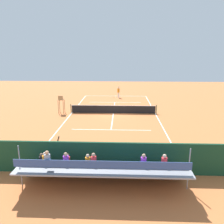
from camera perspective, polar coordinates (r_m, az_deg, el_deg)
ground_plane at (r=27.49m, az=0.34°, el=-0.29°), size 60.00×60.00×0.00m
court_line_markings at (r=27.53m, az=0.34°, el=-0.26°), size 10.10×22.20×0.01m
tennis_net at (r=27.37m, az=0.34°, el=0.73°), size 10.30×0.10×1.07m
backdrop_wall at (r=13.99m, az=-1.69°, el=-11.32°), size 18.00×0.16×2.00m
bleacher_stand at (r=12.85m, az=-2.84°, el=-14.14°), size 9.06×2.40×2.48m
umpire_chair at (r=27.89m, az=-12.52°, el=2.35°), size 0.67×0.67×2.14m
courtside_bench at (r=14.91m, az=8.69°, el=-11.67°), size 1.80×0.40×0.93m
equipment_bag at (r=14.88m, az=0.48°, el=-13.18°), size 0.90×0.36×0.36m
tennis_player at (r=36.64m, az=1.62°, el=5.15°), size 0.46×0.56×1.93m
tennis_racket at (r=37.20m, az=0.87°, el=3.73°), size 0.59×0.38×0.03m
tennis_ball_near at (r=33.15m, az=4.02°, el=2.36°), size 0.07×0.07×0.07m
line_judge at (r=15.29m, az=-13.32°, el=-9.32°), size 0.37×0.53×1.93m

